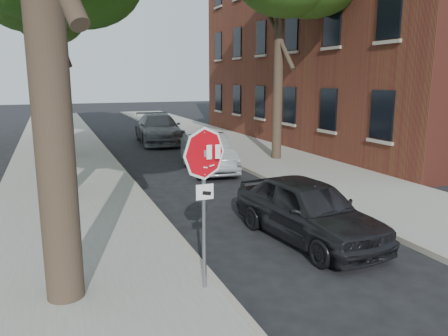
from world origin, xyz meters
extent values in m
plane|color=black|center=(0.00, 0.00, 0.00)|extent=(120.00, 120.00, 0.00)
cube|color=gray|center=(-2.50, 12.00, 0.06)|extent=(4.00, 55.00, 0.12)
cube|color=gray|center=(6.00, 12.00, 0.06)|extent=(4.00, 55.00, 0.12)
cube|color=#9E9384|center=(-0.45, 12.00, 0.07)|extent=(0.12, 55.00, 0.13)
cube|color=#9E9384|center=(3.95, 12.00, 0.07)|extent=(0.12, 55.00, 0.13)
cube|color=maroon|center=(14.00, 14.00, 7.50)|extent=(12.00, 20.00, 15.00)
cylinder|color=gray|center=(-0.70, 0.00, 1.42)|extent=(0.06, 0.06, 2.60)
cube|color=#99999E|center=(-0.70, -0.03, 2.32)|extent=(0.05, 0.06, 0.10)
cylinder|color=#99999E|center=(-0.70, -0.03, 2.32)|extent=(0.76, 0.32, 0.82)
cylinder|color=white|center=(-0.70, -0.05, 2.32)|extent=(0.76, 0.32, 0.82)
cylinder|color=red|center=(-0.70, -0.05, 2.32)|extent=(0.68, 0.29, 0.74)
cube|color=white|center=(-0.91, -0.06, 2.34)|extent=(0.08, 0.00, 0.22)
cube|color=white|center=(-0.77, -0.06, 2.34)|extent=(0.08, 0.00, 0.22)
cube|color=white|center=(-0.63, -0.06, 2.34)|extent=(0.08, 0.00, 0.22)
cube|color=white|center=(-0.49, -0.06, 2.34)|extent=(0.08, 0.00, 0.22)
cube|color=silver|center=(-0.81, -0.07, 2.13)|extent=(0.08, 0.00, 0.03)
cube|color=silver|center=(-0.70, -0.07, 2.11)|extent=(0.08, 0.00, 0.03)
cube|color=silver|center=(-0.59, -0.07, 2.13)|extent=(0.08, 0.00, 0.03)
cube|color=white|center=(-0.70, -0.04, 1.72)|extent=(0.28, 0.02, 0.24)
cube|color=black|center=(-0.67, -0.05, 1.70)|extent=(0.15, 0.00, 0.08)
cylinder|color=black|center=(-2.60, 7.00, 4.87)|extent=(0.44, 0.44, 9.50)
cylinder|color=black|center=(-2.40, 14.00, 5.12)|extent=(0.48, 0.48, 10.00)
cylinder|color=black|center=(-2.70, 21.00, 4.62)|extent=(0.40, 0.40, 9.00)
ellipsoid|color=#15430F|center=(-2.70, 21.00, 7.14)|extent=(4.16, 4.16, 3.33)
ellipsoid|color=#15430F|center=(-3.46, 21.76, 6.76)|extent=(3.78, 3.78, 3.02)
cylinder|color=black|center=(6.00, 10.00, 4.62)|extent=(0.40, 0.40, 9.00)
imported|color=black|center=(2.17, 1.50, 0.68)|extent=(2.03, 4.14, 1.36)
imported|color=#AFB3B8|center=(2.60, 9.14, 0.69)|extent=(2.00, 4.37, 1.39)
imported|color=#535359|center=(2.60, 17.10, 0.78)|extent=(2.60, 5.50, 1.55)
camera|label=1|loc=(-2.82, -6.19, 3.43)|focal=35.00mm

